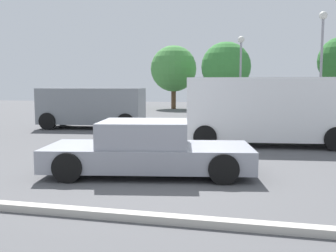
{
  "coord_description": "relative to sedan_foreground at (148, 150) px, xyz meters",
  "views": [
    {
      "loc": [
        2.14,
        -7.92,
        2.0
      ],
      "look_at": [
        -0.13,
        2.11,
        0.9
      ],
      "focal_mm": 39.32,
      "sensor_mm": 36.0,
      "label": 1
    }
  ],
  "objects": [
    {
      "name": "tree_back_center",
      "position": [
        0.26,
        21.88,
        3.02
      ],
      "size": [
        3.94,
        3.94,
        5.56
      ],
      "color": "brown",
      "rests_on": "ground_plane"
    },
    {
      "name": "ground_plane",
      "position": [
        0.16,
        -0.1,
        -0.56
      ],
      "size": [
        80.0,
        80.0,
        0.0
      ],
      "primitive_type": "plane",
      "color": "#515154"
    },
    {
      "name": "light_post_near",
      "position": [
        1.54,
        17.59,
        3.18
      ],
      "size": [
        0.44,
        0.44,
        5.39
      ],
      "color": "gray",
      "rests_on": "ground_plane"
    },
    {
      "name": "dog",
      "position": [
        -1.96,
        2.85,
        -0.26
      ],
      "size": [
        0.43,
        0.66,
        0.48
      ],
      "rotation": [
        0.0,
        0.0,
        1.99
      ],
      "color": "olive",
      "rests_on": "ground_plane"
    },
    {
      "name": "tree_back_right",
      "position": [
        -4.67,
        25.07,
        3.07
      ],
      "size": [
        4.17,
        4.17,
        5.74
      ],
      "color": "brown",
      "rests_on": "ground_plane"
    },
    {
      "name": "van_white",
      "position": [
        2.78,
        4.94,
        0.67
      ],
      "size": [
        5.45,
        2.63,
        2.3
      ],
      "rotation": [
        0.0,
        0.0,
        3.25
      ],
      "color": "white",
      "rests_on": "ground_plane"
    },
    {
      "name": "light_post_mid",
      "position": [
        6.06,
        14.09,
        3.62
      ],
      "size": [
        0.44,
        0.44,
        6.13
      ],
      "color": "gray",
      "rests_on": "ground_plane"
    },
    {
      "name": "sedan_foreground",
      "position": [
        0.0,
        0.0,
        0.0
      ],
      "size": [
        4.89,
        2.59,
        1.23
      ],
      "rotation": [
        0.0,
        0.0,
        0.18
      ],
      "color": "gray",
      "rests_on": "ground_plane"
    },
    {
      "name": "parking_curb",
      "position": [
        0.16,
        -2.93,
        -0.5
      ],
      "size": [
        9.57,
        0.2,
        0.12
      ],
      "primitive_type": "cube",
      "color": "#B7B2A8",
      "rests_on": "ground_plane"
    },
    {
      "name": "suv_dark",
      "position": [
        -5.2,
        8.53,
        0.5
      ],
      "size": [
        5.09,
        2.58,
        1.93
      ],
      "rotation": [
        0.0,
        0.0,
        0.11
      ],
      "color": "gray",
      "rests_on": "ground_plane"
    }
  ]
}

